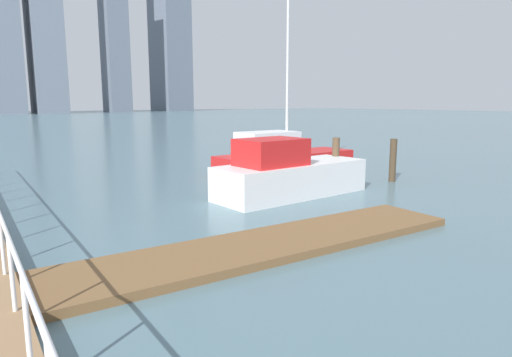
# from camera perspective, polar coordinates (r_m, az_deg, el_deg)

# --- Properties ---
(ground_plane) EXTENTS (300.00, 300.00, 0.00)m
(ground_plane) POSITION_cam_1_polar(r_m,az_deg,el_deg) (18.17, -21.49, -1.15)
(ground_plane) COLOR slate
(floating_dock) EXTENTS (10.39, 2.00, 0.18)m
(floating_dock) POSITION_cam_1_polar(r_m,az_deg,el_deg) (9.93, 0.49, -8.63)
(floating_dock) COLOR brown
(floating_dock) RESTS_ON ground_plane
(boardwalk_railing) EXTENTS (0.06, 30.01, 1.08)m
(boardwalk_railing) POSITION_cam_1_polar(r_m,az_deg,el_deg) (7.67, -29.28, -6.57)
(boardwalk_railing) COLOR white
(boardwalk_railing) RESTS_ON boardwalk
(dock_piling_0) EXTENTS (0.27, 0.27, 1.74)m
(dock_piling_0) POSITION_cam_1_polar(r_m,az_deg,el_deg) (19.01, 16.97, 2.22)
(dock_piling_0) COLOR #473826
(dock_piling_0) RESTS_ON ground_plane
(dock_piling_1) EXTENTS (0.28, 0.28, 1.85)m
(dock_piling_1) POSITION_cam_1_polar(r_m,az_deg,el_deg) (17.64, 10.06, 2.13)
(dock_piling_1) COLOR brown
(dock_piling_1) RESTS_ON ground_plane
(moored_boat_0) EXTENTS (5.76, 2.48, 2.02)m
(moored_boat_0) POSITION_cam_1_polar(r_m,az_deg,el_deg) (15.39, 4.06, 0.54)
(moored_boat_0) COLOR white
(moored_boat_0) RESTS_ON ground_plane
(moored_boat_3) EXTENTS (7.18, 2.47, 9.81)m
(moored_boat_3) POSITION_cam_1_polar(r_m,az_deg,el_deg) (20.97, 3.25, 2.86)
(moored_boat_3) COLOR red
(moored_boat_3) RESTS_ON ground_plane
(skyline_tower_6) EXTENTS (6.50, 9.06, 41.88)m
(skyline_tower_6) POSITION_cam_1_polar(r_m,az_deg,el_deg) (144.55, -17.52, 16.37)
(skyline_tower_6) COLOR slate
(skyline_tower_6) RESTS_ON ground_plane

